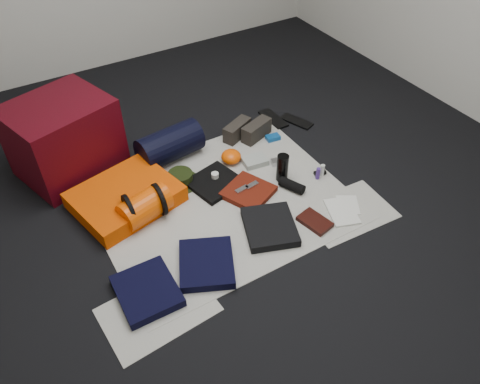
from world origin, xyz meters
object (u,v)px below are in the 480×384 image
sleeping_pad (126,197)px  stuff_sack (145,207)px  red_cabinet (64,138)px  water_bottle (282,168)px  compact_camera (278,162)px  paperback_book (315,222)px  navy_duffel (170,144)px

sleeping_pad → stuff_sack: stuff_sack is taller
red_cabinet → stuff_sack: bearing=-87.7°
stuff_sack → red_cabinet: bearing=109.5°
water_bottle → red_cabinet: bearing=144.2°
sleeping_pad → compact_camera: size_ratio=6.72×
sleeping_pad → paperback_book: sleeping_pad is taller
water_bottle → compact_camera: bearing=64.9°
sleeping_pad → water_bottle: water_bottle is taller
compact_camera → sleeping_pad: bearing=-174.6°
red_cabinet → sleeping_pad: 0.62m
stuff_sack → paperback_book: bearing=-33.9°
water_bottle → paperback_book: 0.47m
red_cabinet → paperback_book: bearing=-66.5°
stuff_sack → water_bottle: (0.95, -0.14, 0.01)m
red_cabinet → paperback_book: size_ratio=3.10×
compact_camera → paperback_book: bearing=-88.2°
water_bottle → compact_camera: size_ratio=2.17×
compact_camera → stuff_sack: bearing=-164.8°
navy_duffel → compact_camera: navy_duffel is taller
water_bottle → paperback_book: bearing=-98.0°
stuff_sack → navy_duffel: bearing=50.5°
stuff_sack → navy_duffel: navy_duffel is taller
paperback_book → sleeping_pad: bearing=128.3°
compact_camera → paperback_book: 0.63m
compact_camera → red_cabinet: bearing=165.0°
sleeping_pad → paperback_book: bearing=-39.5°
red_cabinet → sleeping_pad: size_ratio=1.01×
sleeping_pad → navy_duffel: size_ratio=1.37×
red_cabinet → water_bottle: 1.51m
stuff_sack → water_bottle: bearing=-8.2°
paperback_book → red_cabinet: bearing=118.5°
sleeping_pad → water_bottle: 1.07m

